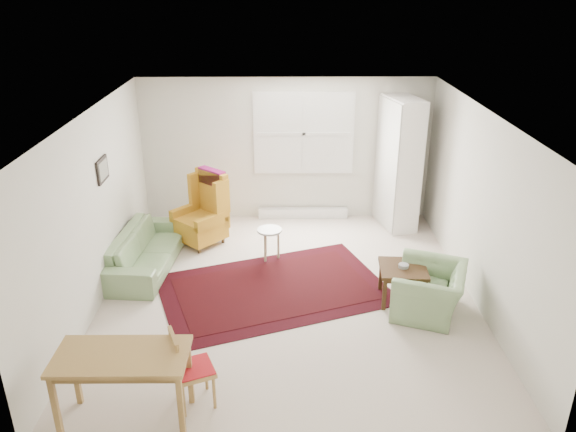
{
  "coord_description": "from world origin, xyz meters",
  "views": [
    {
      "loc": [
        -0.09,
        -6.66,
        4.03
      ],
      "look_at": [
        0.0,
        0.3,
        1.05
      ],
      "focal_mm": 35.0,
      "sensor_mm": 36.0,
      "label": 1
    }
  ],
  "objects_px": {
    "stool": "(270,244)",
    "desk_chair": "(194,368)",
    "armchair": "(430,286)",
    "cabinet": "(399,164)",
    "wingback_chair": "(199,209)",
    "sofa": "(146,243)",
    "coffee_table": "(402,283)",
    "desk": "(126,388)"
  },
  "relations": [
    {
      "from": "desk_chair",
      "to": "desk",
      "type": "bearing_deg",
      "value": 89.86
    },
    {
      "from": "armchair",
      "to": "desk_chair",
      "type": "bearing_deg",
      "value": -38.41
    },
    {
      "from": "stool",
      "to": "desk_chair",
      "type": "height_order",
      "value": "desk_chair"
    },
    {
      "from": "sofa",
      "to": "stool",
      "type": "xyz_separation_m",
      "value": [
        1.83,
        0.24,
        -0.14
      ]
    },
    {
      "from": "cabinet",
      "to": "desk_chair",
      "type": "xyz_separation_m",
      "value": [
        -2.87,
        -4.45,
        -0.68
      ]
    },
    {
      "from": "stool",
      "to": "desk",
      "type": "xyz_separation_m",
      "value": [
        -1.32,
        -3.43,
        0.14
      ]
    },
    {
      "from": "wingback_chair",
      "to": "cabinet",
      "type": "xyz_separation_m",
      "value": [
        3.31,
        0.71,
        0.52
      ]
    },
    {
      "from": "stool",
      "to": "desk",
      "type": "relative_size",
      "value": 0.4
    },
    {
      "from": "sofa",
      "to": "cabinet",
      "type": "height_order",
      "value": "cabinet"
    },
    {
      "from": "cabinet",
      "to": "armchair",
      "type": "bearing_deg",
      "value": -105.82
    },
    {
      "from": "stool",
      "to": "desk",
      "type": "distance_m",
      "value": 3.68
    },
    {
      "from": "wingback_chair",
      "to": "sofa",
      "type": "bearing_deg",
      "value": -89.1
    },
    {
      "from": "wingback_chair",
      "to": "coffee_table",
      "type": "xyz_separation_m",
      "value": [
        2.93,
        -1.78,
        -0.35
      ]
    },
    {
      "from": "armchair",
      "to": "coffee_table",
      "type": "distance_m",
      "value": 0.43
    },
    {
      "from": "stool",
      "to": "cabinet",
      "type": "height_order",
      "value": "cabinet"
    },
    {
      "from": "sofa",
      "to": "coffee_table",
      "type": "height_order",
      "value": "sofa"
    },
    {
      "from": "sofa",
      "to": "coffee_table",
      "type": "xyz_separation_m",
      "value": [
        3.62,
        -0.98,
        -0.14
      ]
    },
    {
      "from": "armchair",
      "to": "desk_chair",
      "type": "xyz_separation_m",
      "value": [
        -2.78,
        -1.66,
        0.06
      ]
    },
    {
      "from": "cabinet",
      "to": "coffee_table",
      "type": "bearing_deg",
      "value": -112.61
    },
    {
      "from": "sofa",
      "to": "coffee_table",
      "type": "relative_size",
      "value": 3.19
    },
    {
      "from": "armchair",
      "to": "desk_chair",
      "type": "relative_size",
      "value": 1.11
    },
    {
      "from": "sofa",
      "to": "desk_chair",
      "type": "height_order",
      "value": "desk_chair"
    },
    {
      "from": "desk",
      "to": "armchair",
      "type": "bearing_deg",
      "value": 29.37
    },
    {
      "from": "sofa",
      "to": "desk",
      "type": "relative_size",
      "value": 1.56
    },
    {
      "from": "stool",
      "to": "cabinet",
      "type": "distance_m",
      "value": 2.66
    },
    {
      "from": "armchair",
      "to": "desk",
      "type": "bearing_deg",
      "value": -39.92
    },
    {
      "from": "coffee_table",
      "to": "desk_chair",
      "type": "height_order",
      "value": "desk_chair"
    },
    {
      "from": "cabinet",
      "to": "stool",
      "type": "bearing_deg",
      "value": -163.66
    },
    {
      "from": "armchair",
      "to": "stool",
      "type": "bearing_deg",
      "value": -105.41
    },
    {
      "from": "armchair",
      "to": "cabinet",
      "type": "distance_m",
      "value": 2.88
    },
    {
      "from": "desk_chair",
      "to": "wingback_chair",
      "type": "bearing_deg",
      "value": -15.49
    },
    {
      "from": "wingback_chair",
      "to": "cabinet",
      "type": "height_order",
      "value": "cabinet"
    },
    {
      "from": "stool",
      "to": "sofa",
      "type": "bearing_deg",
      "value": -172.45
    },
    {
      "from": "sofa",
      "to": "armchair",
      "type": "relative_size",
      "value": 2.0
    },
    {
      "from": "desk_chair",
      "to": "armchair",
      "type": "bearing_deg",
      "value": -81.27
    },
    {
      "from": "wingback_chair",
      "to": "desk",
      "type": "relative_size",
      "value": 0.96
    },
    {
      "from": "wingback_chair",
      "to": "stool",
      "type": "xyz_separation_m",
      "value": [
        1.14,
        -0.56,
        -0.35
      ]
    },
    {
      "from": "coffee_table",
      "to": "stool",
      "type": "bearing_deg",
      "value": 145.62
    },
    {
      "from": "armchair",
      "to": "cabinet",
      "type": "xyz_separation_m",
      "value": [
        0.09,
        2.79,
        0.74
      ]
    },
    {
      "from": "wingback_chair",
      "to": "desk_chair",
      "type": "distance_m",
      "value": 3.77
    },
    {
      "from": "armchair",
      "to": "wingback_chair",
      "type": "height_order",
      "value": "wingback_chair"
    },
    {
      "from": "sofa",
      "to": "coffee_table",
      "type": "distance_m",
      "value": 3.75
    }
  ]
}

